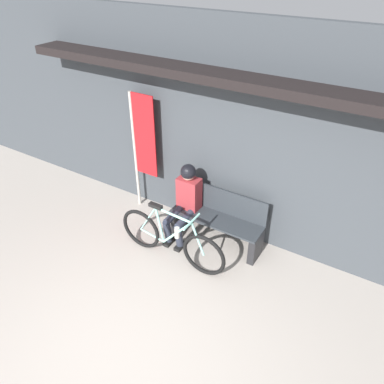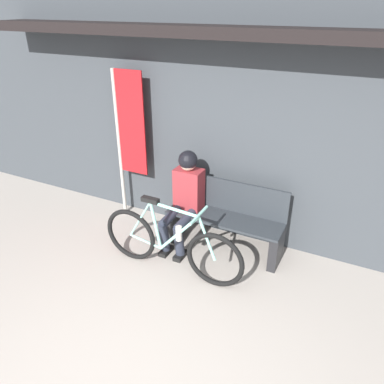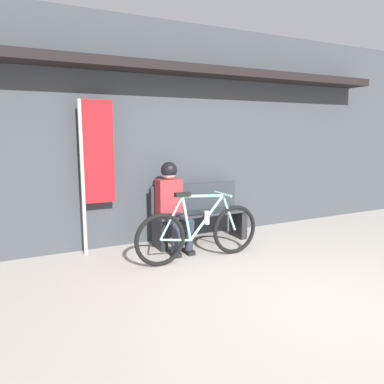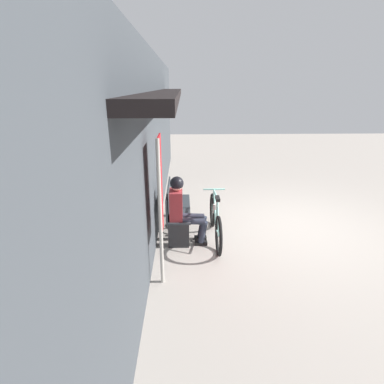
# 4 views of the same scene
# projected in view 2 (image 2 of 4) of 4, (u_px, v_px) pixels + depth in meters

# --- Properties ---
(storefront_wall) EXTENTS (12.00, 0.56, 3.20)m
(storefront_wall) POSITION_uv_depth(u_px,v_px,m) (248.00, 111.00, 4.26)
(storefront_wall) COLOR #3D4247
(storefront_wall) RESTS_ON ground_plane
(park_bench_near) EXTENTS (1.42, 0.42, 0.86)m
(park_bench_near) POSITION_uv_depth(u_px,v_px,m) (226.00, 220.00, 4.55)
(park_bench_near) COLOR #2D3338
(park_bench_near) RESTS_ON ground_plane
(bicycle) EXTENTS (1.74, 0.40, 0.89)m
(bicycle) POSITION_uv_depth(u_px,v_px,m) (171.00, 245.00, 4.16)
(bicycle) COLOR black
(bicycle) RESTS_ON ground_plane
(person_seated) EXTENTS (0.34, 0.65, 1.22)m
(person_seated) POSITION_uv_depth(u_px,v_px,m) (185.00, 193.00, 4.52)
(person_seated) COLOR #2D3342
(person_seated) RESTS_ON ground_plane
(banner_pole) EXTENTS (0.45, 0.05, 2.04)m
(banner_pole) POSITION_uv_depth(u_px,v_px,m) (127.00, 131.00, 4.89)
(banner_pole) COLOR #B7B2A8
(banner_pole) RESTS_ON ground_plane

